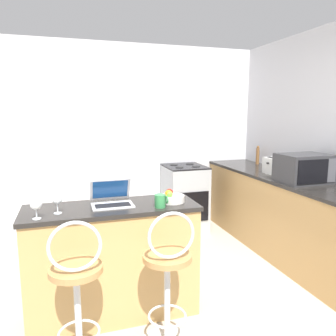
# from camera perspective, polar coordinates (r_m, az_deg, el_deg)

# --- Properties ---
(wall_back) EXTENTS (12.00, 0.06, 2.60)m
(wall_back) POSITION_cam_1_polar(r_m,az_deg,el_deg) (4.66, -8.29, 5.03)
(wall_back) COLOR silver
(wall_back) RESTS_ON ground_plane
(breakfast_bar) EXTENTS (1.37, 0.50, 0.93)m
(breakfast_bar) POSITION_cam_1_polar(r_m,az_deg,el_deg) (2.82, -9.50, -15.63)
(breakfast_bar) COLOR tan
(breakfast_bar) RESTS_ON ground_plane
(counter_right) EXTENTS (0.64, 3.10, 0.93)m
(counter_right) POSITION_cam_1_polar(r_m,az_deg,el_deg) (4.05, 20.50, -8.22)
(counter_right) COLOR tan
(counter_right) RESTS_ON ground_plane
(bar_stool_near) EXTENTS (0.40, 0.40, 1.04)m
(bar_stool_near) POSITION_cam_1_polar(r_m,az_deg,el_deg) (2.32, -15.51, -21.14)
(bar_stool_near) COLOR silver
(bar_stool_near) RESTS_ON ground_plane
(bar_stool_far) EXTENTS (0.40, 0.40, 1.04)m
(bar_stool_far) POSITION_cam_1_polar(r_m,az_deg,el_deg) (2.41, -0.01, -19.61)
(bar_stool_far) COLOR silver
(bar_stool_far) RESTS_ON ground_plane
(laptop) EXTENTS (0.32, 0.27, 0.20)m
(laptop) POSITION_cam_1_polar(r_m,az_deg,el_deg) (2.69, -9.79, -5.20)
(laptop) COLOR silver
(laptop) RESTS_ON breakfast_bar
(microwave) EXTENTS (0.51, 0.39, 0.30)m
(microwave) POSITION_cam_1_polar(r_m,az_deg,el_deg) (3.74, 22.56, -0.06)
(microwave) COLOR #2D2D30
(microwave) RESTS_ON counter_right
(toaster) EXTENTS (0.22, 0.26, 0.20)m
(toaster) POSITION_cam_1_polar(r_m,az_deg,el_deg) (4.15, 18.18, 0.34)
(toaster) COLOR silver
(toaster) RESTS_ON counter_right
(stove_range) EXTENTS (0.54, 0.61, 0.94)m
(stove_range) POSITION_cam_1_polar(r_m,az_deg,el_deg) (4.67, 2.90, -5.25)
(stove_range) COLOR #9EA3A8
(stove_range) RESTS_ON ground_plane
(wine_glass_short) EXTENTS (0.07, 0.07, 0.14)m
(wine_glass_short) POSITION_cam_1_polar(r_m,az_deg,el_deg) (2.54, -18.75, -5.38)
(wine_glass_short) COLOR silver
(wine_glass_short) RESTS_ON breakfast_bar
(pepper_mill) EXTENTS (0.05, 0.05, 0.27)m
(pepper_mill) POSITION_cam_1_polar(r_m,az_deg,el_deg) (4.88, 15.33, 2.15)
(pepper_mill) COLOR brown
(pepper_mill) RESTS_ON counter_right
(wine_glass_tall) EXTENTS (0.08, 0.08, 0.14)m
(wine_glass_tall) POSITION_cam_1_polar(r_m,az_deg,el_deg) (2.46, -22.01, -6.00)
(wine_glass_tall) COLOR silver
(wine_glass_tall) RESTS_ON breakfast_bar
(mug_green) EXTENTS (0.10, 0.09, 0.10)m
(mug_green) POSITION_cam_1_polar(r_m,az_deg,el_deg) (2.57, -1.32, -5.74)
(mug_green) COLOR #338447
(mug_green) RESTS_ON breakfast_bar
(fruit_bowl) EXTENTS (0.21, 0.21, 0.11)m
(fruit_bowl) POSITION_cam_1_polar(r_m,az_deg,el_deg) (2.72, 0.56, -5.16)
(fruit_bowl) COLOR silver
(fruit_bowl) RESTS_ON breakfast_bar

